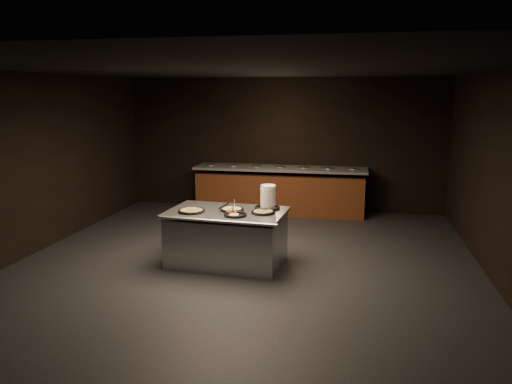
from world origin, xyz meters
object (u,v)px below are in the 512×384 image
serving_counter (227,239)px  plate_stack (268,197)px  pan_cheese_whole (232,209)px  pan_veggie_whole (191,211)px

serving_counter → plate_stack: (0.59, 0.25, 0.61)m
plate_stack → pan_cheese_whole: plate_stack is taller
pan_veggie_whole → pan_cheese_whole: size_ratio=1.12×
pan_veggie_whole → serving_counter: bearing=19.5°
serving_counter → plate_stack: bearing=26.8°
serving_counter → pan_cheese_whole: bearing=28.2°
serving_counter → plate_stack: size_ratio=4.99×
plate_stack → pan_cheese_whole: 0.58m
plate_stack → pan_cheese_whole: bearing=-157.3°
pan_veggie_whole → pan_cheese_whole: bearing=20.1°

